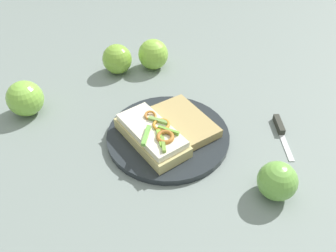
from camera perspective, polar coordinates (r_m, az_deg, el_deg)
ground_plane at (r=0.71m, az=0.00°, el=-2.04°), size 2.00×2.00×0.00m
plate at (r=0.71m, az=0.00°, el=-1.63°), size 0.26×0.26×0.01m
sandwich at (r=0.67m, az=-2.77°, el=-1.48°), size 0.18×0.17×0.05m
bread_slice_side at (r=0.72m, az=2.70°, el=0.71°), size 0.17×0.17×0.02m
apple_0 at (r=0.62m, az=18.34°, el=-8.99°), size 0.07×0.07×0.07m
apple_1 at (r=0.91m, az=-8.77°, el=11.35°), size 0.11×0.11×0.08m
apple_2 at (r=0.92m, az=-2.56°, el=12.25°), size 0.11×0.11×0.08m
apple_3 at (r=0.82m, az=-23.44°, el=4.37°), size 0.11×0.11×0.08m
knife at (r=0.76m, az=18.88°, el=-0.65°), size 0.05×0.13×0.02m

